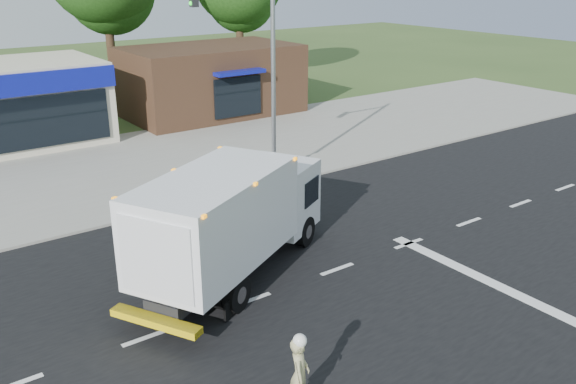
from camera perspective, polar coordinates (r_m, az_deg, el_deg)
name	(u,v)px	position (r m, az deg, el deg)	size (l,w,h in m)	color
ground	(337,270)	(18.12, 4.62, -7.25)	(120.00, 120.00, 0.00)	#385123
road_asphalt	(337,269)	(18.12, 4.62, -7.24)	(60.00, 14.00, 0.02)	black
sidewalk	(203,190)	(24.36, -7.92, 0.21)	(60.00, 2.40, 0.12)	gray
parking_apron	(144,156)	(29.38, -13.32, 3.28)	(60.00, 9.00, 0.02)	gray
lane_markings	(403,274)	(18.10, 10.70, -7.55)	(55.20, 7.00, 0.01)	silver
ems_box_truck	(231,215)	(16.92, -5.32, -2.16)	(7.72, 5.61, 3.34)	black
emergency_worker	(300,373)	(12.53, 1.09, -16.56)	(0.68, 0.71, 1.75)	tan
brown_storefront	(211,80)	(37.13, -7.22, 10.35)	(10.00, 6.70, 4.00)	#382316
traffic_signal_pole	(259,62)	(23.81, -2.71, 12.01)	(3.51, 0.25, 8.00)	gray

